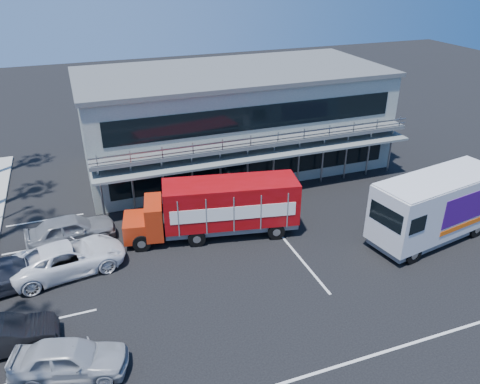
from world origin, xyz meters
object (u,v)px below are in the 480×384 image
object	(u,v)px
parked_car_a	(69,359)
parked_car_b	(2,336)
white_van	(436,207)
red_truck	(219,207)

from	to	relation	value
parked_car_a	parked_car_b	world-z (taller)	parked_car_a
white_van	parked_car_a	size ratio (longest dim) A/B	1.87
white_van	parked_car_b	xyz separation A→B (m)	(-22.49, -0.95, -1.35)
red_truck	parked_car_b	distance (m)	12.52
white_van	parked_car_b	distance (m)	22.55
white_van	parked_car_a	xyz separation A→B (m)	(-19.95, -3.19, -1.31)
parked_car_a	white_van	bearing A→B (deg)	-64.84
red_truck	parked_car_a	xyz separation A→B (m)	(-8.61, -7.81, -1.07)
red_truck	white_van	size ratio (longest dim) A/B	1.22
white_van	parked_car_a	distance (m)	20.24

